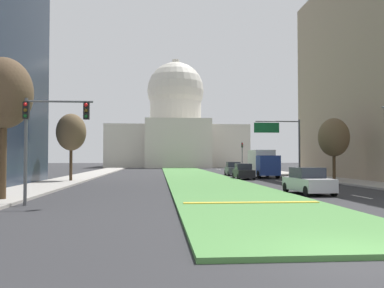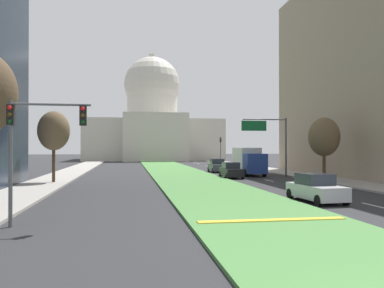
{
  "view_description": "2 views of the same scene",
  "coord_description": "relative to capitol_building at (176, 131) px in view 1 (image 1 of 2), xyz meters",
  "views": [
    {
      "loc": [
        -4.45,
        -9.02,
        2.3
      ],
      "look_at": [
        -0.27,
        42.69,
        4.02
      ],
      "focal_mm": 39.08,
      "sensor_mm": 36.0,
      "label": 1
    },
    {
      "loc": [
        -6.07,
        -5.32,
        3.27
      ],
      "look_at": [
        1.84,
        43.84,
        3.67
      ],
      "focal_mm": 36.8,
      "sensor_mm": 36.0,
      "label": 2
    }
  ],
  "objects": [
    {
      "name": "sidewalk_right",
      "position": [
        13.35,
        -58.57,
        -9.16
      ],
      "size": [
        4.0,
        88.91,
        0.15
      ],
      "primitive_type": "cube",
      "color": "#9E9991",
      "rests_on": "ground_plane"
    },
    {
      "name": "traffic_light_far_right",
      "position": [
        10.85,
        -31.83,
        -5.92
      ],
      "size": [
        0.28,
        0.35,
        5.2
      ],
      "color": "#515456",
      "rests_on": "ground_plane"
    },
    {
      "name": "box_truck_delivery",
      "position": [
        7.71,
        -59.3,
        -7.56
      ],
      "size": [
        2.4,
        6.4,
        3.2
      ],
      "color": "navy",
      "rests_on": "ground_plane"
    },
    {
      "name": "ground_plane",
      "position": [
        0.0,
        -48.69,
        -9.24
      ],
      "size": [
        260.0,
        260.0,
        0.0
      ],
      "primitive_type": "plane",
      "color": "#2B2B2D"
    },
    {
      "name": "traffic_light_near_left",
      "position": [
        -10.01,
        -86.35,
        -5.44
      ],
      "size": [
        3.34,
        0.35,
        5.2
      ],
      "color": "#515456",
      "rests_on": "ground_plane"
    },
    {
      "name": "sedan_lead_stopped",
      "position": [
        5.01,
        -81.32,
        -8.45
      ],
      "size": [
        2.15,
        4.39,
        1.69
      ],
      "color": "#BCBCC1",
      "rests_on": "ground_plane"
    },
    {
      "name": "street_tree_right_mid",
      "position": [
        12.21,
        -68.65,
        -5.01
      ],
      "size": [
        2.93,
        2.93,
        6.09
      ],
      "color": "#4C3823",
      "rests_on": "ground_plane"
    },
    {
      "name": "median_curb_nose",
      "position": [
        0.0,
        -87.36,
        -9.08
      ],
      "size": [
        6.52,
        0.5,
        0.04
      ],
      "primitive_type": "cube",
      "color": "gold",
      "rests_on": "grass_median"
    },
    {
      "name": "sedan_distant",
      "position": [
        5.35,
        -53.12,
        -8.42
      ],
      "size": [
        2.05,
        4.2,
        1.75
      ],
      "color": "#4C5156",
      "rests_on": "ground_plane"
    },
    {
      "name": "sidewalk_left",
      "position": [
        -13.35,
        -58.57,
        -9.16
      ],
      "size": [
        4.0,
        88.91,
        0.15
      ],
      "primitive_type": "cube",
      "color": "#9E9991",
      "rests_on": "ground_plane"
    },
    {
      "name": "street_tree_left_mid",
      "position": [
        -12.72,
        -66.68,
        -4.52
      ],
      "size": [
        2.81,
        2.81,
        6.5
      ],
      "color": "#4C3823",
      "rests_on": "ground_plane"
    },
    {
      "name": "lane_dashes_right",
      "position": [
        7.49,
        -50.63,
        -9.23
      ],
      "size": [
        0.16,
        62.86,
        0.01
      ],
      "color": "silver",
      "rests_on": "ground_plane"
    },
    {
      "name": "sedan_midblock",
      "position": [
        4.65,
        -62.92,
        -8.45
      ],
      "size": [
        1.93,
        4.25,
        1.68
      ],
      "color": "black",
      "rests_on": "ground_plane"
    },
    {
      "name": "capitol_building",
      "position": [
        0.0,
        0.0,
        0.0
      ],
      "size": [
        33.64,
        29.47,
        27.85
      ],
      "color": "beige",
      "rests_on": "ground_plane"
    },
    {
      "name": "grass_median",
      "position": [
        0.0,
        -53.63,
        -9.17
      ],
      "size": [
        7.24,
        88.91,
        0.14
      ],
      "primitive_type": "cube",
      "color": "#4C8442",
      "rests_on": "ground_plane"
    },
    {
      "name": "street_tree_left_near",
      "position": [
        -12.58,
        -84.52,
        -3.59
      ],
      "size": [
        3.01,
        3.01,
        7.59
      ],
      "color": "#4C3823",
      "rests_on": "ground_plane"
    },
    {
      "name": "overhead_guide_sign",
      "position": [
        9.18,
        -62.28,
        -4.61
      ],
      "size": [
        5.18,
        0.2,
        6.5
      ],
      "color": "#515456",
      "rests_on": "ground_plane"
    }
  ]
}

